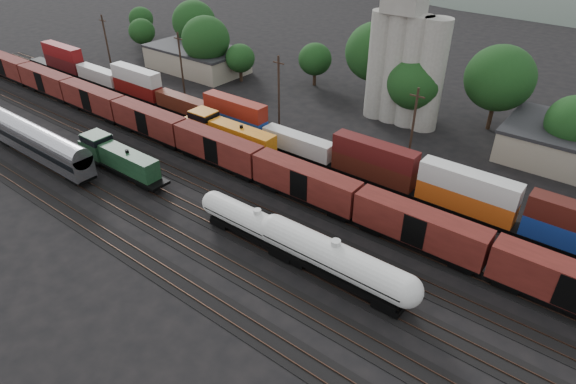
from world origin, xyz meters
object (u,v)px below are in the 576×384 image
Objects in this scene: tank_car_a at (258,225)px; orange_locomotive at (226,133)px; passenger_coach at (36,141)px; green_locomotive at (116,157)px; grain_silo at (405,57)px.

orange_locomotive is (-19.37, 15.00, 0.13)m from tank_car_a.
green_locomotive is at bearing 22.58° from passenger_coach.
grain_silo reaches higher than green_locomotive.
grain_silo is (-3.32, 41.00, 8.67)m from tank_car_a.
passenger_coach is 27.55m from orange_locomotive.
green_locomotive is at bearing -119.24° from grain_silo.
passenger_coach reaches higher than green_locomotive.
passenger_coach is 0.86× the size of grain_silo.
green_locomotive is 26.27m from tank_car_a.
orange_locomotive is at bearing 46.58° from passenger_coach.
orange_locomotive reaches higher than green_locomotive.
orange_locomotive is (18.93, 20.00, -0.73)m from passenger_coach.
tank_car_a is 0.57× the size of grain_silo.
passenger_coach is (-12.03, -5.00, 0.85)m from green_locomotive.
passenger_coach is (-38.30, -5.00, 0.86)m from tank_car_a.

